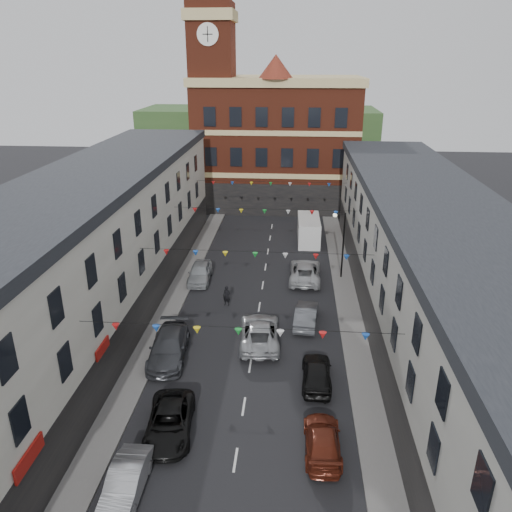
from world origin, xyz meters
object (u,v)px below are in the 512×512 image
(car_left_d, at_px, (169,347))
(car_right_c, at_px, (322,440))
(car_left_e, at_px, (200,272))
(car_left_b, at_px, (126,482))
(car_left_c, at_px, (170,422))
(pedestrian, at_px, (227,296))
(street_lamp, at_px, (341,237))
(moving_car, at_px, (260,332))
(white_van, at_px, (309,230))
(car_right_d, at_px, (317,373))
(car_right_f, at_px, (305,271))
(car_right_e, at_px, (306,315))

(car_left_d, relative_size, car_right_c, 1.27)
(car_left_e, bearing_deg, car_left_b, -90.27)
(car_left_c, bearing_deg, pedestrian, 79.60)
(street_lamp, xyz_separation_m, moving_car, (-6.15, -11.17, -3.11))
(street_lamp, bearing_deg, car_left_b, -114.54)
(moving_car, bearing_deg, car_left_e, -62.46)
(white_van, distance_m, pedestrian, 16.60)
(car_right_d, bearing_deg, moving_car, -48.67)
(street_lamp, bearing_deg, car_right_f, -169.84)
(car_left_d, bearing_deg, car_right_f, 51.31)
(car_left_b, height_order, car_right_e, car_right_e)
(street_lamp, relative_size, car_right_d, 1.39)
(car_left_b, relative_size, car_left_e, 0.91)
(car_right_f, xyz_separation_m, white_van, (0.49, 9.83, 0.49))
(street_lamp, height_order, pedestrian, street_lamp)
(car_left_c, distance_m, car_right_d, 9.10)
(car_left_d, xyz_separation_m, car_right_f, (8.92, 13.00, -0.02))
(car_left_c, distance_m, car_left_e, 18.96)
(car_left_b, height_order, white_van, white_van)
(street_lamp, relative_size, car_right_f, 1.05)
(car_right_d, bearing_deg, car_right_c, 91.87)
(car_left_b, bearing_deg, car_right_f, 70.74)
(car_right_c, height_order, white_van, white_van)
(car_left_e, bearing_deg, car_right_f, 3.51)
(car_right_e, distance_m, white_van, 17.66)
(car_right_c, distance_m, car_right_f, 20.53)
(car_right_d, distance_m, car_right_f, 15.01)
(car_left_c, bearing_deg, car_left_d, 97.76)
(car_right_d, distance_m, car_right_e, 7.20)
(street_lamp, height_order, car_left_b, street_lamp)
(car_right_d, bearing_deg, car_right_f, -87.15)
(car_left_c, distance_m, white_van, 30.64)
(car_left_c, relative_size, white_van, 0.86)
(car_left_c, height_order, car_left_e, car_left_e)
(car_left_e, bearing_deg, car_left_d, -91.66)
(car_right_f, height_order, pedestrian, pedestrian)
(street_lamp, xyz_separation_m, car_left_c, (-10.15, -20.35, -3.22))
(car_right_c, bearing_deg, car_left_d, -38.91)
(street_lamp, xyz_separation_m, car_left_b, (-11.14, -24.40, -3.21))
(car_left_e, bearing_deg, car_right_d, -58.13)
(moving_car, bearing_deg, car_right_f, -110.55)
(street_lamp, height_order, car_right_f, street_lamp)
(white_van, bearing_deg, street_lamp, -76.20)
(street_lamp, height_order, moving_car, street_lamp)
(car_right_e, bearing_deg, car_left_e, -31.52)
(street_lamp, bearing_deg, car_left_c, -116.51)
(car_right_d, distance_m, white_van, 24.83)
(car_right_f, bearing_deg, car_right_e, 91.49)
(car_left_c, height_order, pedestrian, pedestrian)
(car_left_c, relative_size, pedestrian, 3.07)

